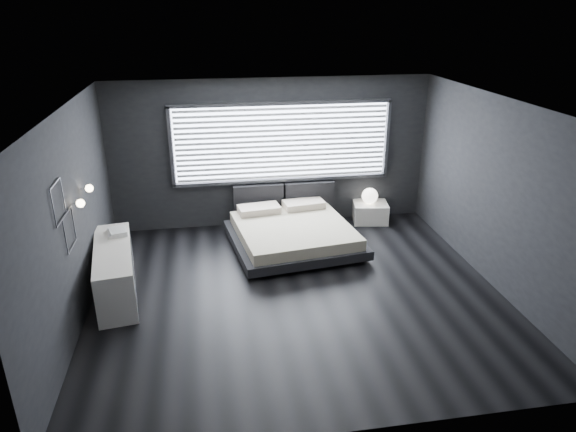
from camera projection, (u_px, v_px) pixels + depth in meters
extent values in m
plane|color=black|center=(297.00, 293.00, 7.69)|extent=(6.00, 6.00, 0.00)
plane|color=white|center=(299.00, 105.00, 6.62)|extent=(6.00, 6.00, 0.00)
cube|color=black|center=(272.00, 154.00, 9.66)|extent=(6.00, 0.04, 2.80)
cube|color=black|center=(353.00, 315.00, 4.65)|extent=(6.00, 0.04, 2.80)
cube|color=black|center=(72.00, 219.00, 6.70)|extent=(0.04, 5.50, 2.80)
cube|color=black|center=(497.00, 194.00, 7.61)|extent=(0.04, 5.50, 2.80)
cube|color=white|center=(282.00, 143.00, 9.59)|extent=(4.00, 0.02, 1.38)
cube|color=#47474C|center=(171.00, 148.00, 9.26)|extent=(0.06, 0.08, 1.48)
cube|color=#47474C|center=(387.00, 139.00, 9.87)|extent=(0.06, 0.08, 1.48)
cube|color=#47474C|center=(282.00, 104.00, 9.29)|extent=(4.14, 0.08, 0.06)
cube|color=#47474C|center=(283.00, 180.00, 9.84)|extent=(4.14, 0.08, 0.06)
cube|color=silver|center=(283.00, 143.00, 9.54)|extent=(3.94, 0.03, 1.32)
cube|color=black|center=(258.00, 198.00, 9.84)|extent=(0.96, 0.16, 0.52)
cube|color=black|center=(309.00, 195.00, 9.99)|extent=(0.96, 0.16, 0.52)
cylinder|color=silver|center=(75.00, 204.00, 6.68)|extent=(0.10, 0.02, 0.02)
sphere|color=#FFE5B7|center=(80.00, 203.00, 6.69)|extent=(0.11, 0.11, 0.11)
cylinder|color=silver|center=(84.00, 189.00, 7.22)|extent=(0.10, 0.02, 0.02)
sphere|color=#FFE5B7|center=(89.00, 188.00, 7.23)|extent=(0.11, 0.11, 0.11)
cube|color=#47474C|center=(55.00, 183.00, 5.94)|extent=(0.01, 0.46, 0.02)
cube|color=#47474C|center=(62.00, 220.00, 6.12)|extent=(0.01, 0.46, 0.02)
cube|color=#47474C|center=(63.00, 195.00, 6.24)|extent=(0.01, 0.02, 0.46)
cube|color=#47474C|center=(53.00, 209.00, 5.82)|extent=(0.01, 0.02, 0.46)
cube|color=#47474C|center=(67.00, 213.00, 6.35)|extent=(0.01, 0.46, 0.02)
cube|color=#47474C|center=(72.00, 246.00, 6.53)|extent=(0.01, 0.46, 0.02)
cube|color=#47474C|center=(74.00, 223.00, 6.65)|extent=(0.01, 0.02, 0.46)
cube|color=#47474C|center=(65.00, 238.00, 6.23)|extent=(0.01, 0.02, 0.46)
cube|color=black|center=(254.00, 274.00, 8.14)|extent=(0.13, 0.13, 0.08)
cube|color=black|center=(361.00, 258.00, 8.64)|extent=(0.13, 0.13, 0.08)
cube|color=black|center=(233.00, 233.00, 9.60)|extent=(0.13, 0.13, 0.08)
cube|color=black|center=(326.00, 222.00, 10.10)|extent=(0.13, 0.13, 0.08)
cube|color=black|center=(294.00, 239.00, 9.08)|extent=(2.39, 2.31, 0.16)
cube|color=#B9B194|center=(294.00, 230.00, 9.01)|extent=(2.14, 2.14, 0.19)
cube|color=beige|center=(259.00, 209.00, 9.50)|extent=(0.81, 0.51, 0.13)
cube|color=beige|center=(304.00, 204.00, 9.74)|extent=(0.81, 0.51, 0.13)
cube|color=white|center=(370.00, 212.00, 10.16)|extent=(0.74, 0.65, 0.38)
sphere|color=white|center=(370.00, 196.00, 10.02)|extent=(0.31, 0.31, 0.31)
cube|color=white|center=(115.00, 271.00, 7.54)|extent=(0.78, 1.91, 0.74)
cube|color=#47474C|center=(134.00, 268.00, 7.62)|extent=(0.27, 1.82, 0.72)
cube|color=silver|center=(117.00, 232.00, 7.87)|extent=(0.35, 0.42, 0.04)
cube|color=silver|center=(117.00, 230.00, 7.84)|extent=(0.32, 0.38, 0.03)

